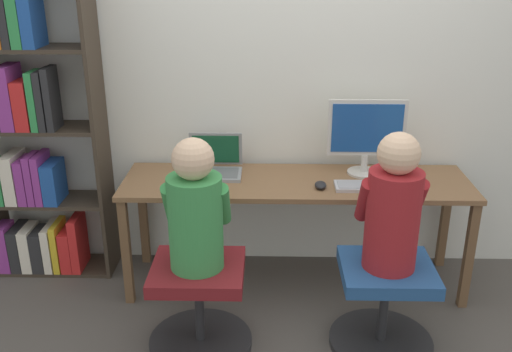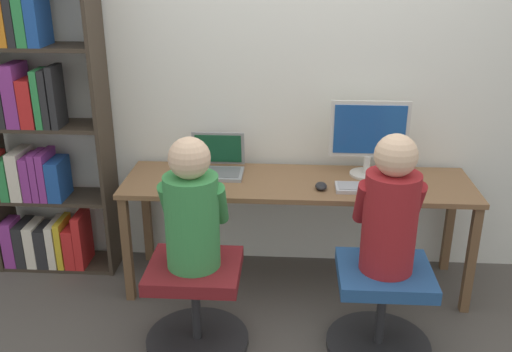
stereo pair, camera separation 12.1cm
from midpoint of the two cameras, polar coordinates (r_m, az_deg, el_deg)
name	(u,v)px [view 1 (the left image)]	position (r m, az deg, el deg)	size (l,w,h in m)	color
ground_plane	(295,307)	(3.50, 2.93, -12.96)	(14.00, 14.00, 0.00)	#4C4742
wall_back	(296,70)	(3.58, 3.08, 10.57)	(10.00, 0.05, 2.60)	silver
desk	(296,191)	(3.44, 3.01, -1.54)	(2.07, 0.56, 0.70)	brown
desktop_monitor	(366,135)	(3.48, 10.00, 4.03)	(0.47, 0.20, 0.46)	beige
laptop	(215,166)	(3.51, -5.11, 1.03)	(0.33, 0.27, 0.24)	gray
keyboard	(369,186)	(3.34, 10.22, -1.02)	(0.39, 0.15, 0.03)	#B2B2B7
computer_mouse_by_keyboard	(321,185)	(3.30, 5.44, -0.91)	(0.07, 0.10, 0.04)	black
office_chair_left	(384,303)	(3.12, 11.59, -12.38)	(0.55, 0.55, 0.49)	#262628
office_chair_right	(199,303)	(3.09, -6.85, -12.53)	(0.55, 0.55, 0.49)	#262628
person_at_monitor	(393,207)	(2.86, 12.40, -3.10)	(0.33, 0.31, 0.71)	maroon
person_at_laptop	(195,210)	(2.82, -7.32, -3.43)	(0.33, 0.31, 0.68)	#388C47
bookshelf	(27,136)	(3.78, -22.79, 3.72)	(0.76, 0.29, 1.95)	#382D23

